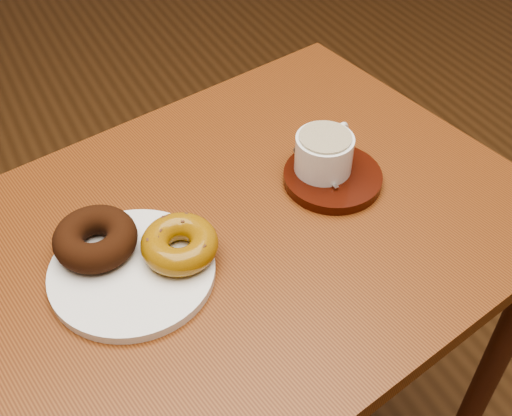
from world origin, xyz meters
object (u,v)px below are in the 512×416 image
saucer (332,178)px  coffee_cup (324,152)px  donut_plate (132,271)px  cafe_table (244,279)px

saucer → coffee_cup: (-0.01, 0.02, 0.04)m
donut_plate → saucer: saucer is taller
cafe_table → saucer: (0.16, 0.01, 0.13)m
donut_plate → coffee_cup: size_ratio=2.01×
cafe_table → donut_plate: size_ratio=4.22×
cafe_table → coffee_cup: (0.15, 0.03, 0.17)m
cafe_table → coffee_cup: coffee_cup is taller
donut_plate → coffee_cup: 0.33m
saucer → coffee_cup: coffee_cup is taller
donut_plate → cafe_table: bearing=5.2°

